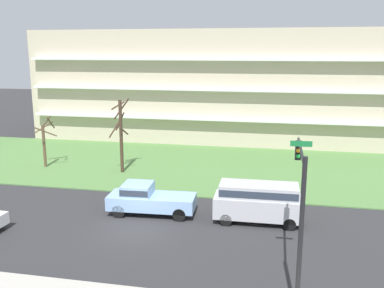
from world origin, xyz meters
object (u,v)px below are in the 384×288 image
Objects in this scene: tree_left at (121,133)px; pickup_blue_center_right at (148,198)px; traffic_signal_mast at (300,195)px; van_silver_center_left at (258,200)px; tree_far_left at (45,141)px.

tree_left is 1.13× the size of pickup_blue_center_right.
pickup_blue_center_right is (4.87, -8.39, -2.36)m from tree_left.
traffic_signal_mast reaches higher than pickup_blue_center_right.
pickup_blue_center_right is at bearing -59.89° from tree_left.
van_silver_center_left is 6.82m from pickup_blue_center_right.
tree_far_left is 0.88× the size of van_silver_center_left.
tree_far_left is 0.74× the size of tree_left.
pickup_blue_center_right is (11.94, -8.64, -1.37)m from tree_far_left.
tree_far_left is at bearing 142.29° from traffic_signal_mast.
tree_left is at bearing -1.97° from tree_far_left.
tree_far_left is at bearing 178.03° from tree_left.
tree_left is 20.80m from traffic_signal_mast.
traffic_signal_mast is (13.58, -15.73, 0.99)m from tree_left.
tree_left is (7.07, -0.24, 1.00)m from tree_far_left.
tree_left is at bearing -36.62° from van_silver_center_left.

